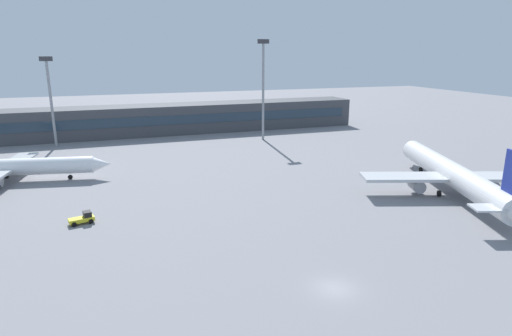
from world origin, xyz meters
TOP-DOWN VIEW (x-y plane):
  - ground_plane at (0.00, 40.00)m, footprint 400.00×400.00m
  - terminal_building at (0.00, 100.43)m, footprint 117.54×12.13m
  - airplane_near at (36.63, 22.71)m, footprint 32.88×46.04m
  - airplane_mid at (-40.57, 56.91)m, footprint 38.31×27.04m
  - baggage_tug_yellow at (-26.49, 28.98)m, footprint 3.84×2.44m
  - floodlight_tower_west at (-35.36, 90.24)m, footprint 3.20×0.80m
  - floodlight_tower_east at (21.38, 80.39)m, footprint 3.20×0.80m

SIDE VIEW (x-z plane):
  - ground_plane at x=0.00m, z-range 0.00..0.00m
  - baggage_tug_yellow at x=-26.49m, z-range -0.08..1.67m
  - airplane_mid at x=-40.57m, z-range -1.86..7.67m
  - airplane_near at x=36.63m, z-range -2.29..9.45m
  - terminal_building at x=0.00m, z-range 0.00..9.00m
  - floodlight_tower_west at x=-35.36m, z-range 1.99..25.87m
  - floodlight_tower_east at x=21.38m, z-range 2.06..30.51m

